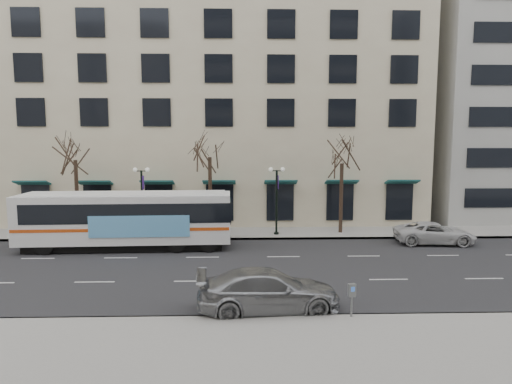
{
  "coord_description": "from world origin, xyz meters",
  "views": [
    {
      "loc": [
        2.58,
        -23.44,
        6.96
      ],
      "look_at": [
        3.3,
        2.62,
        4.0
      ],
      "focal_mm": 30.0,
      "sensor_mm": 36.0,
      "label": 1
    }
  ],
  "objects_px": {
    "white_pickup": "(434,233)",
    "pay_station": "(352,293)",
    "tree_far_right": "(342,151)",
    "silver_car": "(268,290)",
    "lamp_post_left": "(142,198)",
    "lamp_post_right": "(277,198)",
    "tree_far_left": "(75,147)",
    "tree_far_mid": "(210,144)",
    "city_bus": "(128,218)"
  },
  "relations": [
    {
      "from": "lamp_post_left",
      "to": "white_pickup",
      "type": "height_order",
      "value": "lamp_post_left"
    },
    {
      "from": "pay_station",
      "to": "tree_far_mid",
      "type": "bearing_deg",
      "value": 102.83
    },
    {
      "from": "city_bus",
      "to": "white_pickup",
      "type": "relative_size",
      "value": 2.57
    },
    {
      "from": "lamp_post_left",
      "to": "lamp_post_right",
      "type": "relative_size",
      "value": 1.0
    },
    {
      "from": "lamp_post_left",
      "to": "pay_station",
      "type": "distance_m",
      "value": 19.56
    },
    {
      "from": "tree_far_left",
      "to": "pay_station",
      "type": "xyz_separation_m",
      "value": [
        16.8,
        -16.1,
        -5.59
      ]
    },
    {
      "from": "lamp_post_right",
      "to": "tree_far_right",
      "type": "bearing_deg",
      "value": 6.85
    },
    {
      "from": "city_bus",
      "to": "tree_far_right",
      "type": "bearing_deg",
      "value": 13.17
    },
    {
      "from": "city_bus",
      "to": "white_pickup",
      "type": "height_order",
      "value": "city_bus"
    },
    {
      "from": "tree_far_left",
      "to": "city_bus",
      "type": "height_order",
      "value": "tree_far_left"
    },
    {
      "from": "city_bus",
      "to": "silver_car",
      "type": "height_order",
      "value": "city_bus"
    },
    {
      "from": "tree_far_left",
      "to": "tree_far_mid",
      "type": "distance_m",
      "value": 10.0
    },
    {
      "from": "silver_car",
      "to": "tree_far_left",
      "type": "bearing_deg",
      "value": 37.63
    },
    {
      "from": "tree_far_mid",
      "to": "tree_far_left",
      "type": "bearing_deg",
      "value": -180.0
    },
    {
      "from": "white_pickup",
      "to": "pay_station",
      "type": "relative_size",
      "value": 4.06
    },
    {
      "from": "tree_far_left",
      "to": "tree_far_right",
      "type": "height_order",
      "value": "tree_far_left"
    },
    {
      "from": "tree_far_right",
      "to": "white_pickup",
      "type": "distance_m",
      "value": 8.8
    },
    {
      "from": "tree_far_left",
      "to": "lamp_post_left",
      "type": "xyz_separation_m",
      "value": [
        5.01,
        -0.6,
        -3.75
      ]
    },
    {
      "from": "city_bus",
      "to": "lamp_post_right",
      "type": "bearing_deg",
      "value": 17.08
    },
    {
      "from": "city_bus",
      "to": "silver_car",
      "type": "relative_size",
      "value": 2.33
    },
    {
      "from": "tree_far_right",
      "to": "silver_car",
      "type": "bearing_deg",
      "value": -113.18
    },
    {
      "from": "lamp_post_left",
      "to": "silver_car",
      "type": "relative_size",
      "value": 0.87
    },
    {
      "from": "tree_far_right",
      "to": "pay_station",
      "type": "bearing_deg",
      "value": -101.23
    },
    {
      "from": "white_pickup",
      "to": "pay_station",
      "type": "xyz_separation_m",
      "value": [
        -9.06,
        -12.81,
        0.36
      ]
    },
    {
      "from": "tree_far_left",
      "to": "lamp_post_left",
      "type": "bearing_deg",
      "value": -6.83
    },
    {
      "from": "tree_far_mid",
      "to": "white_pickup",
      "type": "xyz_separation_m",
      "value": [
        15.86,
        -3.3,
        -6.16
      ]
    },
    {
      "from": "tree_far_mid",
      "to": "lamp_post_right",
      "type": "height_order",
      "value": "tree_far_mid"
    },
    {
      "from": "silver_car",
      "to": "white_pickup",
      "type": "distance_m",
      "value": 16.97
    },
    {
      "from": "tree_far_left",
      "to": "lamp_post_left",
      "type": "distance_m",
      "value": 6.29
    },
    {
      "from": "lamp_post_left",
      "to": "tree_far_left",
      "type": "bearing_deg",
      "value": 173.17
    },
    {
      "from": "lamp_post_left",
      "to": "lamp_post_right",
      "type": "height_order",
      "value": "same"
    },
    {
      "from": "silver_car",
      "to": "pay_station",
      "type": "distance_m",
      "value": 3.42
    },
    {
      "from": "lamp_post_right",
      "to": "pay_station",
      "type": "relative_size",
      "value": 3.92
    },
    {
      "from": "tree_far_left",
      "to": "pay_station",
      "type": "distance_m",
      "value": 23.93
    },
    {
      "from": "silver_car",
      "to": "pay_station",
      "type": "xyz_separation_m",
      "value": [
        3.22,
        -1.1,
        0.25
      ]
    },
    {
      "from": "tree_far_mid",
      "to": "tree_far_right",
      "type": "bearing_deg",
      "value": -0.0
    },
    {
      "from": "lamp_post_right",
      "to": "white_pickup",
      "type": "bearing_deg",
      "value": -13.95
    },
    {
      "from": "city_bus",
      "to": "pay_station",
      "type": "xyz_separation_m",
      "value": [
        11.93,
        -11.98,
        -0.93
      ]
    },
    {
      "from": "tree_far_right",
      "to": "city_bus",
      "type": "xyz_separation_m",
      "value": [
        -15.13,
        -4.12,
        -4.38
      ]
    },
    {
      "from": "city_bus",
      "to": "silver_car",
      "type": "bearing_deg",
      "value": -53.38
    },
    {
      "from": "tree_far_left",
      "to": "white_pickup",
      "type": "bearing_deg",
      "value": -7.26
    },
    {
      "from": "lamp_post_right",
      "to": "city_bus",
      "type": "height_order",
      "value": "lamp_post_right"
    },
    {
      "from": "tree_far_right",
      "to": "lamp_post_right",
      "type": "xyz_separation_m",
      "value": [
        -4.99,
        -0.6,
        -3.48
      ]
    },
    {
      "from": "tree_far_mid",
      "to": "lamp_post_left",
      "type": "distance_m",
      "value": 6.4
    },
    {
      "from": "tree_far_left",
      "to": "tree_far_mid",
      "type": "height_order",
      "value": "tree_far_mid"
    },
    {
      "from": "lamp_post_left",
      "to": "pay_station",
      "type": "bearing_deg",
      "value": -52.73
    },
    {
      "from": "silver_car",
      "to": "lamp_post_right",
      "type": "bearing_deg",
      "value": -10.2
    },
    {
      "from": "silver_car",
      "to": "white_pickup",
      "type": "bearing_deg",
      "value": -50.9
    },
    {
      "from": "tree_far_left",
      "to": "city_bus",
      "type": "xyz_separation_m",
      "value": [
        4.87,
        -4.12,
        -4.65
      ]
    },
    {
      "from": "lamp_post_right",
      "to": "silver_car",
      "type": "relative_size",
      "value": 0.87
    }
  ]
}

